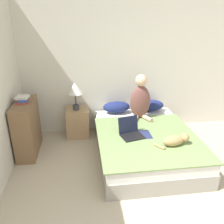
% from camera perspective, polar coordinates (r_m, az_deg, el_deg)
% --- Properties ---
extents(wall_back, '(5.06, 0.05, 2.55)m').
position_cam_1_polar(wall_back, '(4.57, 4.44, 11.20)').
color(wall_back, beige).
rests_on(wall_back, ground_plane).
extents(bed, '(1.53, 2.04, 0.43)m').
position_cam_1_polar(bed, '(3.96, 7.73, -7.40)').
color(bed, '#9E998E').
rests_on(bed, ground_plane).
extents(pillow_near, '(0.51, 0.28, 0.21)m').
position_cam_1_polar(pillow_near, '(4.51, 1.08, 1.21)').
color(pillow_near, navy).
rests_on(pillow_near, bed).
extents(pillow_far, '(0.51, 0.28, 0.21)m').
position_cam_1_polar(pillow_far, '(4.65, 9.26, 1.59)').
color(pillow_far, navy).
rests_on(pillow_far, bed).
extents(person_sitting, '(0.37, 0.36, 0.79)m').
position_cam_1_polar(person_sitting, '(4.22, 6.83, 3.09)').
color(person_sitting, brown).
rests_on(person_sitting, bed).
extents(cat_tabby, '(0.52, 0.21, 0.18)m').
position_cam_1_polar(cat_tabby, '(3.52, 15.08, -6.51)').
color(cat_tabby, tan).
rests_on(cat_tabby, bed).
extents(laptop_open, '(0.39, 0.39, 0.27)m').
position_cam_1_polar(laptop_open, '(3.68, 4.55, -4.84)').
color(laptop_open, black).
rests_on(laptop_open, bed).
extents(nightstand, '(0.42, 0.41, 0.54)m').
position_cam_1_polar(nightstand, '(4.54, -8.25, -2.47)').
color(nightstand, tan).
rests_on(nightstand, ground_plane).
extents(table_lamp, '(0.28, 0.28, 0.52)m').
position_cam_1_polar(table_lamp, '(4.29, -8.88, 5.37)').
color(table_lamp, '#38383D').
rests_on(table_lamp, nightstand).
extents(bookshelf, '(0.29, 0.79, 0.89)m').
position_cam_1_polar(bookshelf, '(4.13, -19.78, -3.60)').
color(bookshelf, brown).
rests_on(bookshelf, ground_plane).
extents(book_stack_top, '(0.21, 0.24, 0.10)m').
position_cam_1_polar(book_stack_top, '(3.95, -20.72, 2.89)').
color(book_stack_top, '#B24238').
rests_on(book_stack_top, bookshelf).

